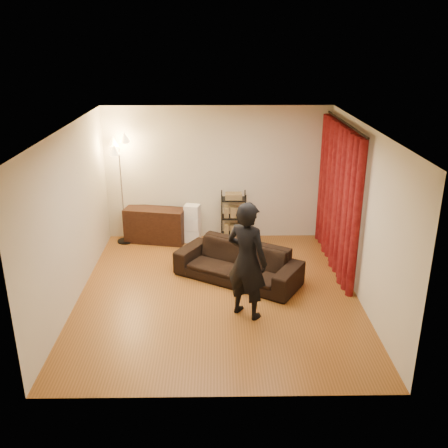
{
  "coord_description": "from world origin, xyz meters",
  "views": [
    {
      "loc": [
        -0.01,
        -7.23,
        3.96
      ],
      "look_at": [
        0.1,
        0.3,
        1.1
      ],
      "focal_mm": 40.0,
      "sensor_mm": 36.0,
      "label": 1
    }
  ],
  "objects_px": {
    "wire_shelf": "(233,217)",
    "floor_lamp": "(122,191)",
    "person": "(247,261)",
    "storage_boxes": "(192,223)",
    "media_cabinet": "(155,225)",
    "sofa": "(238,263)"
  },
  "relations": [
    {
      "from": "media_cabinet",
      "to": "floor_lamp",
      "type": "xyz_separation_m",
      "value": [
        -0.62,
        -0.02,
        0.73
      ]
    },
    {
      "from": "sofa",
      "to": "storage_boxes",
      "type": "distance_m",
      "value": 1.92
    },
    {
      "from": "person",
      "to": "storage_boxes",
      "type": "relative_size",
      "value": 2.27
    },
    {
      "from": "person",
      "to": "wire_shelf",
      "type": "distance_m",
      "value": 2.91
    },
    {
      "from": "storage_boxes",
      "to": "wire_shelf",
      "type": "height_order",
      "value": "wire_shelf"
    },
    {
      "from": "person",
      "to": "wire_shelf",
      "type": "bearing_deg",
      "value": -52.34
    },
    {
      "from": "media_cabinet",
      "to": "person",
      "type": "bearing_deg",
      "value": -48.33
    },
    {
      "from": "storage_boxes",
      "to": "floor_lamp",
      "type": "height_order",
      "value": "floor_lamp"
    },
    {
      "from": "wire_shelf",
      "to": "floor_lamp",
      "type": "height_order",
      "value": "floor_lamp"
    },
    {
      "from": "media_cabinet",
      "to": "wire_shelf",
      "type": "xyz_separation_m",
      "value": [
        1.59,
        0.0,
        0.17
      ]
    },
    {
      "from": "media_cabinet",
      "to": "storage_boxes",
      "type": "xyz_separation_m",
      "value": [
        0.75,
        -0.02,
        0.04
      ]
    },
    {
      "from": "media_cabinet",
      "to": "sofa",
      "type": "bearing_deg",
      "value": -35.83
    },
    {
      "from": "person",
      "to": "floor_lamp",
      "type": "distance_m",
      "value": 3.69
    },
    {
      "from": "storage_boxes",
      "to": "wire_shelf",
      "type": "xyz_separation_m",
      "value": [
        0.84,
        0.02,
        0.13
      ]
    },
    {
      "from": "person",
      "to": "floor_lamp",
      "type": "xyz_separation_m",
      "value": [
        -2.31,
        2.87,
        0.18
      ]
    },
    {
      "from": "media_cabinet",
      "to": "floor_lamp",
      "type": "distance_m",
      "value": 0.96
    },
    {
      "from": "person",
      "to": "floor_lamp",
      "type": "height_order",
      "value": "floor_lamp"
    },
    {
      "from": "wire_shelf",
      "to": "floor_lamp",
      "type": "relative_size",
      "value": 0.48
    },
    {
      "from": "person",
      "to": "media_cabinet",
      "type": "height_order",
      "value": "person"
    },
    {
      "from": "person",
      "to": "wire_shelf",
      "type": "height_order",
      "value": "person"
    },
    {
      "from": "sofa",
      "to": "media_cabinet",
      "type": "height_order",
      "value": "media_cabinet"
    },
    {
      "from": "wire_shelf",
      "to": "floor_lamp",
      "type": "distance_m",
      "value": 2.28
    }
  ]
}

